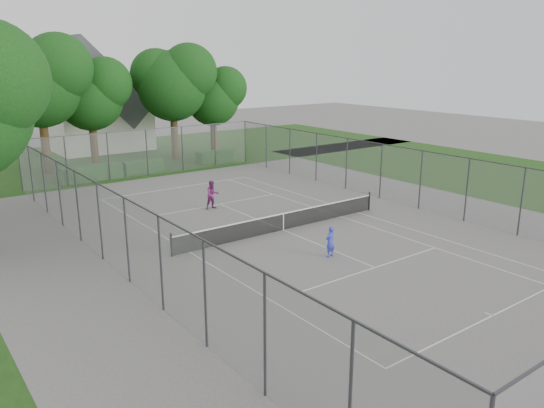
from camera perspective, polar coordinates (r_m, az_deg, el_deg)
ground at (r=27.67m, az=1.24°, el=-2.84°), size 120.00×120.00×0.00m
grass_far at (r=50.20m, az=-17.33°, el=4.75°), size 60.00×20.00×0.00m
grass_right at (r=44.27m, az=24.39°, el=2.72°), size 16.00×40.00×0.00m
court_markings at (r=27.67m, az=1.24°, el=-2.83°), size 11.03×23.83×0.01m
tennis_net at (r=27.51m, az=1.24°, el=-1.83°), size 12.87×0.10×1.10m
perimeter_fence at (r=27.16m, az=1.26°, el=0.79°), size 18.08×34.08×3.52m
tree_far_left at (r=44.37m, az=-23.74°, el=12.33°), size 7.36×6.72×10.58m
tree_far_midleft at (r=45.99m, az=-18.93°, el=11.35°), size 6.15×5.62×8.85m
tree_far_midright at (r=47.73m, az=-10.58°, el=12.97°), size 6.95×6.35×10.00m
tree_far_right at (r=49.46m, az=-6.32°, el=11.63°), size 5.59×5.10×8.03m
hedge_left at (r=41.19m, az=-18.87°, el=3.19°), size 4.37×1.31×1.09m
hedge_mid at (r=42.82m, az=-13.66°, el=3.95°), size 3.15×0.90×0.99m
hedge_right at (r=46.37m, az=-6.12°, el=5.13°), size 3.23×1.18×0.97m
house at (r=54.61m, az=-18.16°, el=10.07°), size 8.62×6.68×10.74m
girl_player at (r=23.97m, az=6.27°, el=-4.04°), size 0.57×0.43×1.43m
woman_player at (r=31.59m, az=-6.42°, el=0.99°), size 0.88×0.71×1.71m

